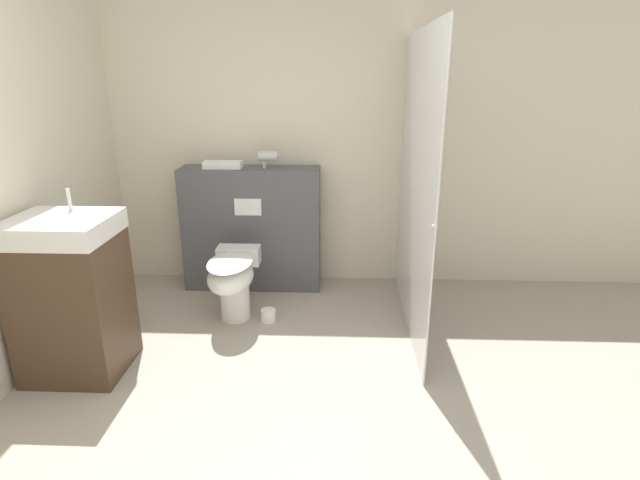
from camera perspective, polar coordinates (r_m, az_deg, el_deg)
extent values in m
plane|color=#9E9384|center=(2.62, -5.05, -24.75)|extent=(12.00, 12.00, 0.00)
cube|color=beige|center=(4.33, -1.54, 11.31)|extent=(8.00, 0.06, 2.50)
cube|color=#4C4C51|center=(4.32, -7.76, 1.30)|extent=(1.16, 0.30, 1.05)
cube|color=white|center=(4.11, -8.26, 3.75)|extent=(0.22, 0.01, 0.14)
cube|color=silver|center=(3.55, 10.77, 5.89)|extent=(0.01, 1.66, 2.07)
sphere|color=#B2B2B7|center=(2.79, 12.98, 1.46)|extent=(0.04, 0.04, 0.04)
cylinder|color=white|center=(3.87, -9.71, -6.35)|extent=(0.22, 0.22, 0.36)
ellipsoid|color=white|center=(3.71, -10.16, -4.12)|extent=(0.33, 0.52, 0.21)
ellipsoid|color=white|center=(3.67, -10.25, -2.49)|extent=(0.32, 0.51, 0.02)
cube|color=white|center=(3.98, -9.27, -1.73)|extent=(0.33, 0.16, 0.14)
cube|color=#473323|center=(3.43, -26.31, -6.76)|extent=(0.57, 0.51, 0.88)
cube|color=white|center=(3.27, -27.55, 1.24)|extent=(0.58, 0.52, 0.12)
cylinder|color=silver|center=(3.35, -26.73, 4.12)|extent=(0.02, 0.02, 0.14)
cylinder|color=#B7B7BC|center=(4.14, -5.99, 9.50)|extent=(0.15, 0.08, 0.08)
cone|color=#B7B7BC|center=(4.13, -4.71, 9.52)|extent=(0.03, 0.07, 0.07)
cylinder|color=#B7B7BC|center=(4.16, -6.39, 8.78)|extent=(0.03, 0.03, 0.09)
cube|color=white|center=(4.22, -11.04, 8.45)|extent=(0.31, 0.14, 0.06)
cylinder|color=white|center=(3.85, -5.93, -8.55)|extent=(0.11, 0.11, 0.09)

